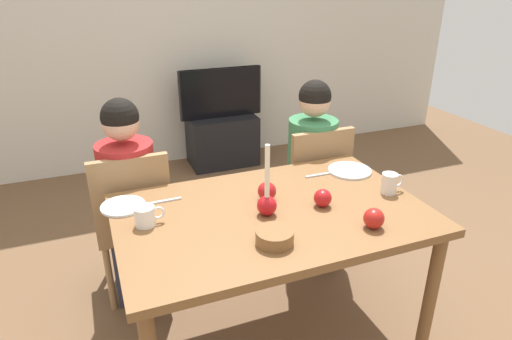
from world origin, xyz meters
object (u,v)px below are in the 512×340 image
at_px(plate_left, 123,206).
at_px(dining_table, 272,226).
at_px(apple_by_left_plate, 374,218).
at_px(mug_left, 146,216).
at_px(bowl_walnuts, 275,237).
at_px(person_right_child, 311,174).
at_px(apple_near_candle, 323,198).
at_px(chair_right, 313,184).
at_px(person_left_child, 131,205).
at_px(chair_left, 133,217).
at_px(apple_by_right_mug, 267,191).
at_px(tv_stand, 222,140).
at_px(candle_centerpiece, 267,201).
at_px(plate_right, 350,170).
at_px(mug_right, 390,183).
at_px(tv, 221,93).

bearing_deg(plate_left, dining_table, -24.17).
xyz_separation_m(dining_table, apple_by_left_plate, (0.34, -0.29, 0.13)).
distance_m(mug_left, bowl_walnuts, 0.56).
relative_size(person_right_child, mug_left, 8.96).
bearing_deg(apple_near_candle, chair_right, 64.42).
bearing_deg(person_left_child, plate_left, -99.65).
distance_m(person_left_child, apple_near_candle, 1.08).
distance_m(dining_table, chair_right, 0.83).
xyz_separation_m(chair_left, plate_left, (-0.06, -0.33, 0.24)).
bearing_deg(dining_table, apple_by_right_mug, 79.71).
height_order(dining_table, bowl_walnuts, bowl_walnuts).
relative_size(tv_stand, apple_near_candle, 7.63).
xyz_separation_m(candle_centerpiece, apple_by_right_mug, (0.06, 0.13, -0.02)).
relative_size(plate_right, bowl_walnuts, 1.52).
xyz_separation_m(chair_left, person_right_child, (1.12, 0.03, 0.06)).
bearing_deg(candle_centerpiece, mug_right, -1.87).
bearing_deg(apple_by_left_plate, plate_left, 149.42).
distance_m(dining_table, chair_left, 0.85).
relative_size(chair_left, apple_near_candle, 10.73).
relative_size(chair_left, chair_right, 1.00).
distance_m(chair_right, plate_left, 1.24).
bearing_deg(person_left_child, plate_right, -19.17).
bearing_deg(plate_left, person_left_child, 80.35).
bearing_deg(tv_stand, apple_near_candle, -95.81).
distance_m(chair_right, person_right_child, 0.07).
height_order(tv, apple_near_candle, tv).
distance_m(person_left_child, bowl_walnuts, 1.03).
xyz_separation_m(chair_right, bowl_walnuts, (-0.64, -0.85, 0.27)).
bearing_deg(apple_by_left_plate, person_right_child, 77.59).
relative_size(tv_stand, apple_by_left_plate, 7.17).
xyz_separation_m(mug_right, bowl_walnuts, (-0.70, -0.20, -0.02)).
xyz_separation_m(dining_table, tv_stand, (0.47, 2.30, -0.43)).
bearing_deg(mug_right, mug_left, 173.68).
distance_m(dining_table, plate_right, 0.62).
relative_size(plate_right, apple_by_left_plate, 2.63).
relative_size(dining_table, bowl_walnuts, 9.06).
xyz_separation_m(tv_stand, mug_right, (0.13, -2.34, 0.56)).
relative_size(dining_table, plate_right, 5.97).
xyz_separation_m(plate_left, plate_right, (1.20, -0.04, 0.00)).
height_order(dining_table, mug_right, mug_right).
bearing_deg(dining_table, apple_near_candle, -10.80).
bearing_deg(chair_right, chair_left, 180.00).
bearing_deg(tv_stand, chair_right, -87.51).
xyz_separation_m(person_left_child, mug_right, (1.18, -0.68, 0.23)).
bearing_deg(chair_right, apple_near_candle, -115.58).
bearing_deg(tv_stand, apple_by_left_plate, -92.91).
bearing_deg(chair_left, candle_centerpiece, -49.82).
height_order(tv_stand, apple_by_right_mug, apple_by_right_mug).
bearing_deg(apple_by_right_mug, dining_table, -100.29).
distance_m(apple_near_candle, apple_by_left_plate, 0.27).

